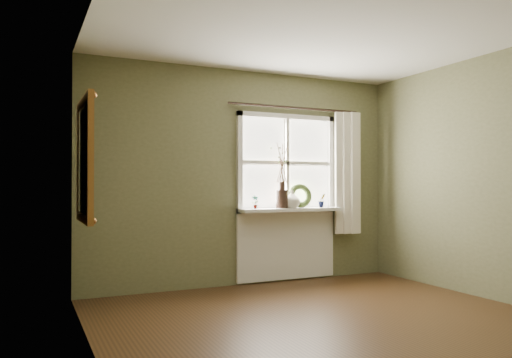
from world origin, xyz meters
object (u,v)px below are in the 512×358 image
object	(u,v)px
wreath	(300,198)
gilt_mirror	(84,160)
dark_jug	(282,199)
cream_vase	(292,199)

from	to	relation	value
wreath	gilt_mirror	size ratio (longest dim) A/B	0.27
dark_jug	cream_vase	xyz separation A→B (m)	(0.14, 0.00, -0.00)
dark_jug	wreath	xyz separation A→B (m)	(0.29, 0.04, 0.01)
dark_jug	cream_vase	bearing A→B (deg)	0.00
gilt_mirror	cream_vase	bearing A→B (deg)	14.97
wreath	gilt_mirror	bearing A→B (deg)	-160.53
wreath	cream_vase	bearing A→B (deg)	-159.91
cream_vase	wreath	distance (m)	0.15
cream_vase	wreath	world-z (taller)	wreath
wreath	gilt_mirror	distance (m)	2.79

